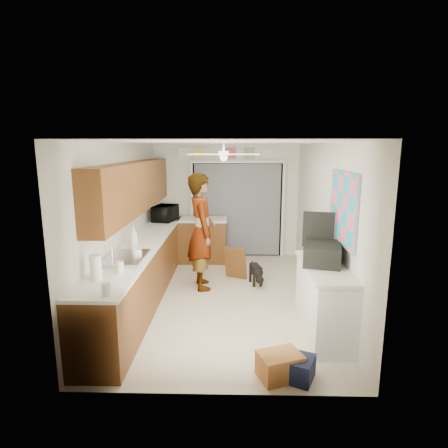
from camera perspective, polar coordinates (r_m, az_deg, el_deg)
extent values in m
plane|color=beige|center=(6.31, -0.09, -11.02)|extent=(5.00, 5.00, 0.00)
plane|color=white|center=(5.83, -0.10, 12.31)|extent=(5.00, 5.00, 0.00)
plane|color=silver|center=(8.41, 0.35, 3.54)|extent=(3.20, 0.00, 3.20)
plane|color=silver|center=(3.53, -1.15, -7.89)|extent=(3.20, 0.00, 3.20)
plane|color=silver|center=(6.20, -15.06, 0.23)|extent=(0.00, 5.00, 5.00)
plane|color=silver|center=(6.12, 15.06, 0.09)|extent=(0.00, 5.00, 5.00)
cube|color=brown|center=(6.32, -12.04, -6.90)|extent=(0.60, 4.80, 0.90)
cube|color=white|center=(6.19, -12.14, -2.77)|extent=(0.62, 4.80, 0.04)
cube|color=brown|center=(6.26, -13.40, 5.53)|extent=(0.32, 4.00, 0.80)
cube|color=silver|center=(5.25, -14.67, -5.10)|extent=(0.50, 0.76, 0.06)
cylinder|color=silver|center=(5.28, -16.71, -4.04)|extent=(0.03, 0.03, 0.22)
cube|color=brown|center=(8.10, -3.27, -2.56)|extent=(1.00, 0.60, 0.90)
cube|color=white|center=(8.00, -3.31, 0.71)|extent=(1.04, 0.64, 0.04)
cube|color=black|center=(8.41, 2.04, 2.16)|extent=(2.00, 0.06, 2.10)
cube|color=gray|center=(8.37, 2.05, 2.11)|extent=(1.90, 0.03, 2.05)
cube|color=white|center=(8.43, -4.91, 2.14)|extent=(0.06, 0.04, 2.10)
cube|color=white|center=(8.45, 8.98, 2.07)|extent=(0.06, 0.04, 2.10)
cube|color=white|center=(8.27, 2.10, 9.45)|extent=(2.10, 0.04, 0.06)
cube|color=#FBD353|center=(8.33, -3.85, 10.69)|extent=(0.22, 0.02, 0.22)
cube|color=#D7505F|center=(8.30, 1.05, 10.71)|extent=(0.22, 0.02, 0.22)
cube|color=#75A75F|center=(8.30, 3.86, 10.69)|extent=(0.22, 0.02, 0.22)
cube|color=silver|center=(8.33, 6.66, 10.64)|extent=(0.22, 0.02, 0.22)
cube|color=silver|center=(8.37, -6.28, 10.65)|extent=(0.22, 0.02, 0.26)
cube|color=white|center=(5.17, 14.98, -11.30)|extent=(0.50, 1.40, 0.90)
cube|color=white|center=(5.01, 15.15, -6.34)|extent=(0.54, 1.44, 0.04)
cube|color=#FE5D81|center=(5.09, 17.69, 2.26)|extent=(0.03, 1.15, 0.95)
cube|color=white|center=(6.03, -0.05, 10.57)|extent=(1.14, 1.14, 0.24)
imported|color=black|center=(7.79, -8.95, 1.65)|extent=(0.51, 0.65, 0.32)
imported|color=silver|center=(5.84, -13.60, -1.84)|extent=(0.15, 0.15, 0.32)
imported|color=white|center=(5.35, -13.11, -4.29)|extent=(0.17, 0.17, 0.10)
cylinder|color=silver|center=(4.06, -17.53, -9.49)|extent=(0.11, 0.11, 0.13)
cylinder|color=silver|center=(4.73, -15.58, -6.31)|extent=(0.10, 0.10, 0.14)
cylinder|color=white|center=(4.54, -18.98, -6.28)|extent=(0.18, 0.18, 0.29)
cube|color=black|center=(5.06, 14.75, -4.36)|extent=(0.59, 0.71, 0.26)
cube|color=yellow|center=(5.09, 14.68, -5.55)|extent=(0.57, 0.67, 0.02)
cube|color=black|center=(5.27, 14.17, -0.88)|extent=(0.41, 0.13, 0.50)
cube|color=#C0713C|center=(4.32, 8.52, -20.56)|extent=(0.53, 0.47, 0.28)
cube|color=#161B37|center=(4.35, 10.61, -20.65)|extent=(0.50, 0.47, 0.24)
cube|color=brown|center=(7.02, 1.73, -5.95)|extent=(0.45, 0.31, 0.62)
imported|color=white|center=(6.46, -3.44, -1.17)|extent=(0.63, 0.82, 2.01)
cube|color=black|center=(6.81, 4.84, -7.53)|extent=(0.32, 0.54, 0.40)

